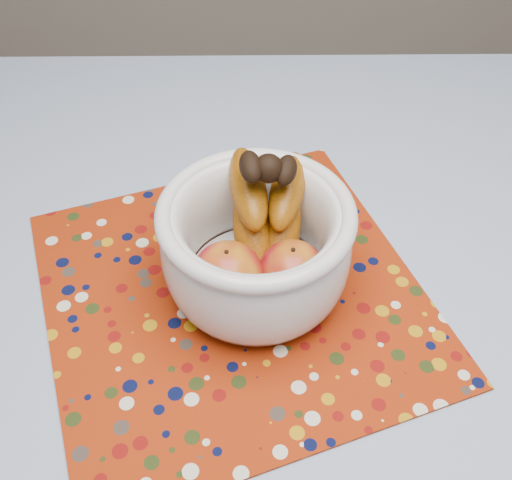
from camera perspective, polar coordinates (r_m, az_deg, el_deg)
table at (r=0.81m, az=6.29°, el=-12.32°), size 1.20×1.20×0.75m
tablecloth at (r=0.74m, az=6.79°, el=-9.02°), size 1.32×1.32×0.01m
placemat at (r=0.77m, az=-2.19°, el=-5.08°), size 0.59×0.59×0.00m
fruit_bowl at (r=0.71m, az=0.44°, el=0.19°), size 0.23×0.23×0.19m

